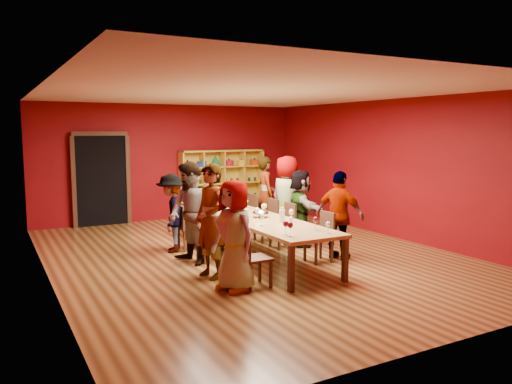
# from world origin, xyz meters

# --- Properties ---
(room_shell) EXTENTS (7.10, 9.10, 3.04)m
(room_shell) POSITION_xyz_m (0.00, 0.00, 1.50)
(room_shell) COLOR #4F2F15
(room_shell) RESTS_ON ground
(tasting_table) EXTENTS (1.10, 4.50, 0.75)m
(tasting_table) POSITION_xyz_m (0.00, 0.00, 0.70)
(tasting_table) COLOR #A27743
(tasting_table) RESTS_ON ground
(doorway) EXTENTS (1.40, 0.17, 2.30)m
(doorway) POSITION_xyz_m (-1.80, 4.43, 1.12)
(doorway) COLOR black
(doorway) RESTS_ON ground
(shelving_unit) EXTENTS (2.40, 0.40, 1.80)m
(shelving_unit) POSITION_xyz_m (1.40, 4.32, 0.98)
(shelving_unit) COLOR gold
(shelving_unit) RESTS_ON ground
(chair_person_left_0) EXTENTS (0.42, 0.42, 0.89)m
(chair_person_left_0) POSITION_xyz_m (-0.91, -1.71, 0.50)
(chair_person_left_0) COLOR #321B10
(chair_person_left_0) RESTS_ON ground
(person_left_0) EXTENTS (0.61, 0.88, 1.62)m
(person_left_0) POSITION_xyz_m (-1.18, -1.71, 0.81)
(person_left_0) COLOR pink
(person_left_0) RESTS_ON ground
(chair_person_left_1) EXTENTS (0.42, 0.42, 0.89)m
(chair_person_left_1) POSITION_xyz_m (-0.91, -0.95, 0.50)
(chair_person_left_1) COLOR #321B10
(chair_person_left_1) RESTS_ON ground
(person_left_1) EXTENTS (0.61, 0.75, 1.81)m
(person_left_1) POSITION_xyz_m (-1.22, -0.95, 0.91)
(person_left_1) COLOR pink
(person_left_1) RESTS_ON ground
(chair_person_left_2) EXTENTS (0.42, 0.42, 0.89)m
(chair_person_left_2) POSITION_xyz_m (-0.91, -0.02, 0.50)
(chair_person_left_2) COLOR #321B10
(chair_person_left_2) RESTS_ON ground
(person_left_2) EXTENTS (0.66, 0.95, 1.79)m
(person_left_2) POSITION_xyz_m (-1.19, -0.02, 0.90)
(person_left_2) COLOR #D58F8F
(person_left_2) RESTS_ON ground
(chair_person_left_3) EXTENTS (0.42, 0.42, 0.89)m
(chair_person_left_3) POSITION_xyz_m (-0.91, 0.98, 0.50)
(chair_person_left_3) COLOR #321B10
(chair_person_left_3) RESTS_ON ground
(person_left_3) EXTENTS (0.71, 1.05, 1.50)m
(person_left_3) POSITION_xyz_m (-1.20, 0.98, 0.75)
(person_left_3) COLOR pink
(person_left_3) RESTS_ON ground
(chair_person_right_1) EXTENTS (0.42, 0.42, 0.89)m
(chair_person_right_1) POSITION_xyz_m (0.91, -1.00, 0.50)
(chair_person_right_1) COLOR #321B10
(chair_person_right_1) RESTS_ON ground
(person_right_1) EXTENTS (0.77, 1.03, 1.60)m
(person_right_1) POSITION_xyz_m (1.29, -1.00, 0.80)
(person_right_1) COLOR white
(person_right_1) RESTS_ON ground
(chair_person_right_2) EXTENTS (0.42, 0.42, 0.89)m
(chair_person_right_2) POSITION_xyz_m (0.91, 0.23, 0.50)
(chair_person_right_2) COLOR #321B10
(chair_person_right_2) RESTS_ON ground
(person_right_2) EXTENTS (0.74, 1.49, 1.54)m
(person_right_2) POSITION_xyz_m (1.26, 0.23, 0.77)
(person_right_2) COLOR silver
(person_right_2) RESTS_ON ground
(chair_person_right_3) EXTENTS (0.42, 0.42, 0.89)m
(chair_person_right_3) POSITION_xyz_m (0.91, 0.89, 0.50)
(chair_person_right_3) COLOR #321B10
(chair_person_right_3) RESTS_ON ground
(person_right_3) EXTENTS (0.63, 0.95, 1.79)m
(person_right_3) POSITION_xyz_m (1.35, 0.89, 0.90)
(person_right_3) COLOR beige
(person_right_3) RESTS_ON ground
(chair_person_right_4) EXTENTS (0.42, 0.42, 0.89)m
(chair_person_right_4) POSITION_xyz_m (0.91, 1.79, 0.50)
(chair_person_right_4) COLOR #321B10
(chair_person_right_4) RESTS_ON ground
(person_right_4) EXTENTS (0.58, 0.71, 1.74)m
(person_right_4) POSITION_xyz_m (1.34, 1.79, 0.87)
(person_right_4) COLOR beige
(person_right_4) RESTS_ON ground
(wine_glass_0) EXTENTS (0.08, 0.08, 0.20)m
(wine_glass_0) POSITION_xyz_m (-0.27, 1.06, 0.89)
(wine_glass_0) COLOR silver
(wine_glass_0) RESTS_ON tasting_table
(wine_glass_1) EXTENTS (0.08, 0.08, 0.20)m
(wine_glass_1) POSITION_xyz_m (-0.28, -0.94, 0.89)
(wine_glass_1) COLOR silver
(wine_glass_1) RESTS_ON tasting_table
(wine_glass_2) EXTENTS (0.09, 0.09, 0.22)m
(wine_glass_2) POSITION_xyz_m (-0.34, -1.77, 0.91)
(wine_glass_2) COLOR silver
(wine_glass_2) RESTS_ON tasting_table
(wine_glass_3) EXTENTS (0.07, 0.07, 0.18)m
(wine_glass_3) POSITION_xyz_m (0.35, 0.85, 0.88)
(wine_glass_3) COLOR silver
(wine_glass_3) RESTS_ON tasting_table
(wine_glass_4) EXTENTS (0.07, 0.07, 0.18)m
(wine_glass_4) POSITION_xyz_m (-0.27, 0.82, 0.88)
(wine_glass_4) COLOR silver
(wine_glass_4) RESTS_ON tasting_table
(wine_glass_5) EXTENTS (0.08, 0.08, 0.21)m
(wine_glass_5) POSITION_xyz_m (0.26, -0.03, 0.90)
(wine_glass_5) COLOR silver
(wine_glass_5) RESTS_ON tasting_table
(wine_glass_6) EXTENTS (0.09, 0.09, 0.21)m
(wine_glass_6) POSITION_xyz_m (-0.08, -0.39, 0.90)
(wine_glass_6) COLOR silver
(wine_glass_6) RESTS_ON tasting_table
(wine_glass_7) EXTENTS (0.09, 0.09, 0.22)m
(wine_glass_7) POSITION_xyz_m (0.28, -1.69, 0.91)
(wine_glass_7) COLOR silver
(wine_glass_7) RESTS_ON tasting_table
(wine_glass_8) EXTENTS (0.08, 0.08, 0.19)m
(wine_glass_8) POSITION_xyz_m (0.36, 0.10, 0.89)
(wine_glass_8) COLOR silver
(wine_glass_8) RESTS_ON tasting_table
(wine_glass_9) EXTENTS (0.09, 0.09, 0.22)m
(wine_glass_9) POSITION_xyz_m (-0.33, -1.89, 0.91)
(wine_glass_9) COLOR silver
(wine_glass_9) RESTS_ON tasting_table
(wine_glass_10) EXTENTS (0.08, 0.08, 0.20)m
(wine_glass_10) POSITION_xyz_m (0.29, 1.01, 0.90)
(wine_glass_10) COLOR silver
(wine_glass_10) RESTS_ON tasting_table
(wine_glass_11) EXTENTS (0.09, 0.09, 0.22)m
(wine_glass_11) POSITION_xyz_m (0.33, -0.88, 0.91)
(wine_glass_11) COLOR silver
(wine_glass_11) RESTS_ON tasting_table
(wine_glass_12) EXTENTS (0.07, 0.07, 0.18)m
(wine_glass_12) POSITION_xyz_m (0.05, -1.32, 0.88)
(wine_glass_12) COLOR silver
(wine_glass_12) RESTS_ON tasting_table
(wine_glass_13) EXTENTS (0.09, 0.09, 0.22)m
(wine_glass_13) POSITION_xyz_m (-0.35, 0.08, 0.91)
(wine_glass_13) COLOR silver
(wine_glass_13) RESTS_ON tasting_table
(wine_glass_14) EXTENTS (0.08, 0.08, 0.21)m
(wine_glass_14) POSITION_xyz_m (-0.31, 1.74, 0.90)
(wine_glass_14) COLOR silver
(wine_glass_14) RESTS_ON tasting_table
(wine_glass_15) EXTENTS (0.08, 0.08, 0.19)m
(wine_glass_15) POSITION_xyz_m (-0.09, 1.40, 0.89)
(wine_glass_15) COLOR silver
(wine_glass_15) RESTS_ON tasting_table
(wine_glass_16) EXTENTS (0.08, 0.08, 0.19)m
(wine_glass_16) POSITION_xyz_m (0.29, -1.99, 0.89)
(wine_glass_16) COLOR silver
(wine_glass_16) RESTS_ON tasting_table
(wine_glass_17) EXTENTS (0.08, 0.08, 0.19)m
(wine_glass_17) POSITION_xyz_m (-0.29, -0.91, 0.89)
(wine_glass_17) COLOR silver
(wine_glass_17) RESTS_ON tasting_table
(wine_glass_18) EXTENTS (0.07, 0.07, 0.18)m
(wine_glass_18) POSITION_xyz_m (-0.36, 1.89, 0.88)
(wine_glass_18) COLOR silver
(wine_glass_18) RESTS_ON tasting_table
(spittoon_bowl) EXTENTS (0.31, 0.31, 0.17)m
(spittoon_bowl) POSITION_xyz_m (0.08, -0.24, 0.82)
(spittoon_bowl) COLOR silver
(spittoon_bowl) RESTS_ON tasting_table
(carafe_a) EXTENTS (0.12, 0.12, 0.29)m
(carafe_a) POSITION_xyz_m (-0.20, 0.38, 0.88)
(carafe_a) COLOR silver
(carafe_a) RESTS_ON tasting_table
(carafe_b) EXTENTS (0.12, 0.12, 0.26)m
(carafe_b) POSITION_xyz_m (0.17, -0.84, 0.86)
(carafe_b) COLOR silver
(carafe_b) RESTS_ON tasting_table
(wine_bottle) EXTENTS (0.08, 0.08, 0.28)m
(wine_bottle) POSITION_xyz_m (0.26, 1.53, 0.86)
(wine_bottle) COLOR #143719
(wine_bottle) RESTS_ON tasting_table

